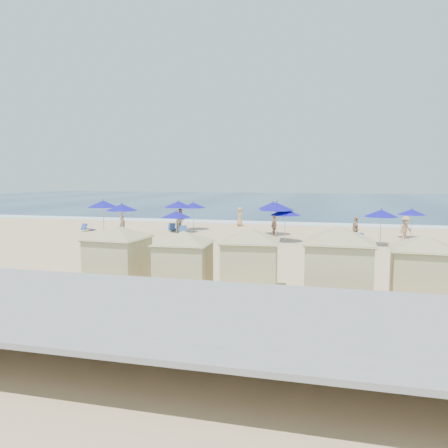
{
  "coord_description": "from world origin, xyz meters",
  "views": [
    {
      "loc": [
        5.07,
        -24.52,
        4.25
      ],
      "look_at": [
        -1.88,
        3.0,
        1.22
      ],
      "focal_mm": 35.0,
      "sensor_mm": 36.0,
      "label": 1
    }
  ],
  "objects_px": {
    "beachgoer_1": "(181,221)",
    "umbrella_1": "(122,207)",
    "trash_bin": "(349,256)",
    "umbrella_3": "(176,214)",
    "umbrella_7": "(285,212)",
    "beachgoer_5": "(356,229)",
    "cabana_0": "(118,249)",
    "cabana_3": "(339,255)",
    "beachgoer_4": "(240,217)",
    "umbrella_5": "(276,206)",
    "umbrella_8": "(412,212)",
    "umbrella_0": "(103,204)",
    "beachgoer_3": "(406,229)",
    "beachgoer_2": "(274,226)",
    "umbrella_9": "(381,213)",
    "umbrella_4": "(193,205)",
    "cabana_1": "(184,254)",
    "cabana_2": "(250,252)",
    "umbrella_6": "(273,205)",
    "beachgoer_0": "(122,223)",
    "cabana_4": "(423,261)",
    "umbrella_2": "(178,204)"
  },
  "relations": [
    {
      "from": "beachgoer_3",
      "to": "umbrella_5",
      "type": "bearing_deg",
      "value": 150.53
    },
    {
      "from": "umbrella_5",
      "to": "beachgoer_5",
      "type": "relative_size",
      "value": 1.63
    },
    {
      "from": "beachgoer_1",
      "to": "beachgoer_3",
      "type": "height_order",
      "value": "beachgoer_1"
    },
    {
      "from": "umbrella_2",
      "to": "cabana_2",
      "type": "bearing_deg",
      "value": -61.68
    },
    {
      "from": "umbrella_4",
      "to": "umbrella_8",
      "type": "xyz_separation_m",
      "value": [
        16.36,
        -1.2,
        -0.14
      ]
    },
    {
      "from": "beachgoer_5",
      "to": "beachgoer_0",
      "type": "bearing_deg",
      "value": 77.78
    },
    {
      "from": "cabana_1",
      "to": "umbrella_1",
      "type": "height_order",
      "value": "cabana_1"
    },
    {
      "from": "umbrella_9",
      "to": "beachgoer_4",
      "type": "xyz_separation_m",
      "value": [
        -10.81,
        8.6,
        -1.21
      ]
    },
    {
      "from": "cabana_4",
      "to": "umbrella_9",
      "type": "relative_size",
      "value": 1.76
    },
    {
      "from": "trash_bin",
      "to": "beachgoer_4",
      "type": "height_order",
      "value": "beachgoer_4"
    },
    {
      "from": "umbrella_4",
      "to": "beachgoer_3",
      "type": "xyz_separation_m",
      "value": [
        15.8,
        -2.59,
        -1.16
      ]
    },
    {
      "from": "cabana_1",
      "to": "beachgoer_5",
      "type": "xyz_separation_m",
      "value": [
        6.76,
        14.95,
        -0.62
      ]
    },
    {
      "from": "umbrella_1",
      "to": "beachgoer_3",
      "type": "distance_m",
      "value": 19.37
    },
    {
      "from": "beachgoer_4",
      "to": "umbrella_2",
      "type": "bearing_deg",
      "value": 107.99
    },
    {
      "from": "trash_bin",
      "to": "umbrella_3",
      "type": "distance_m",
      "value": 11.49
    },
    {
      "from": "umbrella_9",
      "to": "umbrella_4",
      "type": "bearing_deg",
      "value": 159.55
    },
    {
      "from": "umbrella_5",
      "to": "beachgoer_0",
      "type": "xyz_separation_m",
      "value": [
        -11.24,
        0.06,
        -1.4
      ]
    },
    {
      "from": "beachgoer_2",
      "to": "beachgoer_4",
      "type": "height_order",
      "value": "beachgoer_4"
    },
    {
      "from": "cabana_2",
      "to": "umbrella_5",
      "type": "bearing_deg",
      "value": 93.25
    },
    {
      "from": "umbrella_8",
      "to": "umbrella_0",
      "type": "bearing_deg",
      "value": -171.51
    },
    {
      "from": "umbrella_1",
      "to": "umbrella_5",
      "type": "bearing_deg",
      "value": 6.13
    },
    {
      "from": "umbrella_1",
      "to": "umbrella_9",
      "type": "xyz_separation_m",
      "value": [
        17.15,
        0.94,
        -0.15
      ]
    },
    {
      "from": "cabana_4",
      "to": "beachgoer_0",
      "type": "xyz_separation_m",
      "value": [
        -17.8,
        13.44,
        -0.56
      ]
    },
    {
      "from": "umbrella_4",
      "to": "beachgoer_1",
      "type": "distance_m",
      "value": 2.25
    },
    {
      "from": "cabana_2",
      "to": "umbrella_6",
      "type": "relative_size",
      "value": 1.66
    },
    {
      "from": "umbrella_7",
      "to": "beachgoer_5",
      "type": "distance_m",
      "value": 4.86
    },
    {
      "from": "umbrella_4",
      "to": "beachgoer_1",
      "type": "relative_size",
      "value": 1.25
    },
    {
      "from": "cabana_1",
      "to": "cabana_2",
      "type": "xyz_separation_m",
      "value": [
        2.4,
        0.5,
        0.07
      ]
    },
    {
      "from": "cabana_3",
      "to": "beachgoer_4",
      "type": "relative_size",
      "value": 2.78
    },
    {
      "from": "umbrella_7",
      "to": "beachgoer_1",
      "type": "relative_size",
      "value": 1.25
    },
    {
      "from": "cabana_0",
      "to": "trash_bin",
      "type": "bearing_deg",
      "value": 39.41
    },
    {
      "from": "cabana_4",
      "to": "umbrella_2",
      "type": "height_order",
      "value": "cabana_4"
    },
    {
      "from": "umbrella_3",
      "to": "umbrella_5",
      "type": "bearing_deg",
      "value": 21.12
    },
    {
      "from": "beachgoer_5",
      "to": "cabana_4",
      "type": "bearing_deg",
      "value": 169.34
    },
    {
      "from": "cabana_0",
      "to": "umbrella_4",
      "type": "distance_m",
      "value": 18.99
    },
    {
      "from": "beachgoer_1",
      "to": "umbrella_1",
      "type": "bearing_deg",
      "value": 168.52
    },
    {
      "from": "cabana_4",
      "to": "umbrella_5",
      "type": "height_order",
      "value": "umbrella_5"
    },
    {
      "from": "umbrella_5",
      "to": "umbrella_9",
      "type": "distance_m",
      "value": 6.55
    },
    {
      "from": "umbrella_7",
      "to": "beachgoer_5",
      "type": "height_order",
      "value": "umbrella_7"
    },
    {
      "from": "umbrella_1",
      "to": "cabana_4",
      "type": "bearing_deg",
      "value": -35.47
    },
    {
      "from": "cabana_4",
      "to": "beachgoer_5",
      "type": "height_order",
      "value": "cabana_4"
    },
    {
      "from": "cabana_1",
      "to": "beachgoer_3",
      "type": "xyz_separation_m",
      "value": [
        10.04,
        16.12,
        -0.61
      ]
    },
    {
      "from": "trash_bin",
      "to": "umbrella_3",
      "type": "relative_size",
      "value": 0.35
    },
    {
      "from": "umbrella_2",
      "to": "umbrella_5",
      "type": "xyz_separation_m",
      "value": [
        7.9,
        -2.84,
        0.14
      ]
    },
    {
      "from": "beachgoer_0",
      "to": "beachgoer_5",
      "type": "relative_size",
      "value": 1.13
    },
    {
      "from": "cabana_0",
      "to": "cabana_3",
      "type": "distance_m",
      "value": 8.18
    },
    {
      "from": "cabana_0",
      "to": "umbrella_8",
      "type": "relative_size",
      "value": 1.98
    },
    {
      "from": "umbrella_7",
      "to": "beachgoer_5",
      "type": "bearing_deg",
      "value": 16.68
    },
    {
      "from": "beachgoer_3",
      "to": "beachgoer_2",
      "type": "bearing_deg",
      "value": 134.58
    },
    {
      "from": "umbrella_4",
      "to": "umbrella_7",
      "type": "distance_m",
      "value": 9.5
    }
  ]
}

